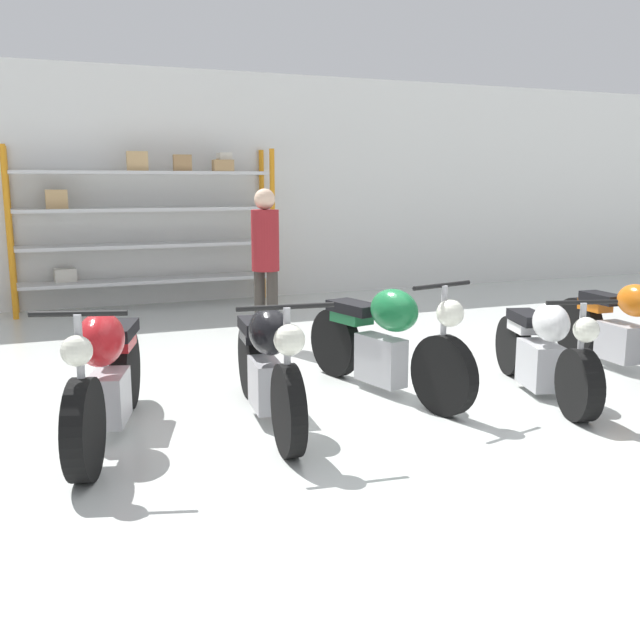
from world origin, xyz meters
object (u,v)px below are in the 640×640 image
Objects in this scene: shelving_rack at (147,220)px; motorcycle_orange at (625,330)px; person_browsing at (265,253)px; motorcycle_white at (544,351)px; motorcycle_green at (386,339)px; motorcycle_black at (267,363)px; motorcycle_red at (106,374)px.

shelving_rack is 6.87m from motorcycle_orange.
person_browsing is at bearing -74.47° from shelving_rack.
motorcycle_white is 3.38m from person_browsing.
motorcycle_green is 1.08× the size of motorcycle_white.
motorcycle_black is at bearing -78.93° from motorcycle_white.
shelving_rack is at bearing -141.28° from motorcycle_white.
motorcycle_orange is (3.86, -5.61, -0.90)m from shelving_rack.
motorcycle_orange is at bearing 107.44° from motorcycle_red.
person_browsing is (-0.40, 2.29, 0.57)m from motorcycle_green.
person_browsing is (0.83, 2.65, 0.59)m from motorcycle_black.
motorcycle_red reaches higher than motorcycle_green.
motorcycle_green is at bearing 112.91° from motorcycle_red.
motorcycle_green is (2.45, 0.26, 0.01)m from motorcycle_red.
motorcycle_black is 1.28m from motorcycle_green.
person_browsing is at bearing -133.77° from motorcycle_white.
motorcycle_red is 1.08× the size of motorcycle_white.
shelving_rack is at bearing -112.77° from person_browsing.
motorcycle_green is 1.04× the size of motorcycle_orange.
person_browsing reaches higher than motorcycle_white.
motorcycle_black is at bearing -89.66° from shelving_rack.
motorcycle_black is 3.83m from motorcycle_orange.
motorcycle_green reaches higher than motorcycle_white.
motorcycle_green is at bearing -76.85° from shelving_rack.
motorcycle_black is at bearing -84.83° from motorcycle_orange.
motorcycle_green reaches higher than motorcycle_black.
motorcycle_orange is (1.30, 0.36, 0.02)m from motorcycle_white.
motorcycle_green is 2.39m from person_browsing.
shelving_rack reaches higher than motorcycle_orange.
motorcycle_black reaches higher than motorcycle_orange.
person_browsing reaches higher than motorcycle_red.
motorcycle_white is (2.53, -0.20, -0.08)m from motorcycle_black.
motorcycle_white is (1.30, -0.56, -0.10)m from motorcycle_green.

